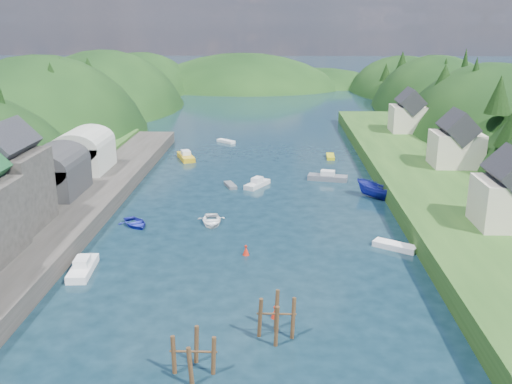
{
  "coord_description": "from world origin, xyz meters",
  "views": [
    {
      "loc": [
        2.37,
        -35.86,
        23.46
      ],
      "look_at": [
        0.0,
        28.0,
        4.0
      ],
      "focal_mm": 40.0,
      "sensor_mm": 36.0,
      "label": 1
    }
  ],
  "objects_px": {
    "piling_cluster_near": "(194,359)",
    "channel_buoy_far": "(246,251)",
    "channel_buoy_near": "(275,313)",
    "piling_cluster_far": "(276,321)"
  },
  "relations": [
    {
      "from": "channel_buoy_near",
      "to": "channel_buoy_far",
      "type": "bearing_deg",
      "value": 103.46
    },
    {
      "from": "channel_buoy_far",
      "to": "piling_cluster_far",
      "type": "bearing_deg",
      "value": -78.6
    },
    {
      "from": "piling_cluster_far",
      "to": "piling_cluster_near",
      "type": "bearing_deg",
      "value": -139.04
    },
    {
      "from": "piling_cluster_near",
      "to": "channel_buoy_near",
      "type": "distance_m",
      "value": 9.64
    },
    {
      "from": "channel_buoy_near",
      "to": "channel_buoy_far",
      "type": "xyz_separation_m",
      "value": [
        -3.09,
        12.89,
        0.0
      ]
    },
    {
      "from": "piling_cluster_near",
      "to": "channel_buoy_near",
      "type": "height_order",
      "value": "piling_cluster_near"
    },
    {
      "from": "piling_cluster_far",
      "to": "channel_buoy_far",
      "type": "height_order",
      "value": "piling_cluster_far"
    },
    {
      "from": "channel_buoy_far",
      "to": "piling_cluster_near",
      "type": "bearing_deg",
      "value": -96.78
    },
    {
      "from": "piling_cluster_near",
      "to": "channel_buoy_far",
      "type": "distance_m",
      "value": 20.9
    },
    {
      "from": "piling_cluster_near",
      "to": "channel_buoy_near",
      "type": "bearing_deg",
      "value": 54.72
    }
  ]
}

